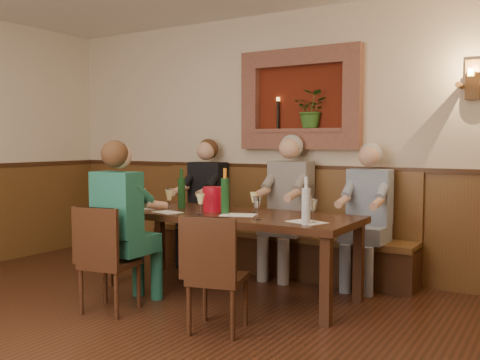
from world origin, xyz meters
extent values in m
cube|color=beige|center=(0.00, 3.00, 1.40)|extent=(6.00, 0.04, 2.80)
cube|color=brown|center=(0.00, 2.98, 0.55)|extent=(6.00, 0.04, 1.10)
cube|color=#381E0F|center=(0.00, 2.98, 1.12)|extent=(6.02, 0.06, 0.05)
cube|color=#5A1A0C|center=(0.20, 2.98, 1.85)|extent=(1.00, 0.02, 0.70)
cube|color=brown|center=(0.20, 2.94, 2.29)|extent=(1.36, 0.12, 0.18)
cube|color=brown|center=(0.20, 2.94, 1.41)|extent=(1.36, 0.12, 0.18)
cube|color=brown|center=(-0.39, 2.94, 1.85)|extent=(0.18, 0.12, 0.70)
cube|color=brown|center=(0.79, 2.94, 1.85)|extent=(0.18, 0.12, 0.70)
cube|color=brown|center=(0.20, 2.94, 1.52)|extent=(1.00, 0.14, 0.04)
imported|color=#305F20|center=(0.35, 2.94, 1.74)|extent=(0.35, 0.30, 0.39)
cylinder|color=black|center=(-0.05, 2.94, 1.69)|extent=(0.03, 0.03, 0.30)
cylinder|color=#FFBF59|center=(-0.05, 2.94, 1.86)|extent=(0.04, 0.04, 0.04)
cube|color=brown|center=(1.90, 2.95, 1.95)|extent=(0.12, 0.08, 0.35)
cylinder|color=brown|center=(1.80, 2.88, 1.90)|extent=(0.05, 0.18, 0.05)
cylinder|color=#FFBF59|center=(1.90, 2.82, 2.00)|extent=(0.06, 0.06, 0.06)
cube|color=black|center=(0.00, 1.85, 0.72)|extent=(2.40, 0.90, 0.06)
cube|color=black|center=(-1.12, 1.48, 0.34)|extent=(0.08, 0.08, 0.69)
cube|color=black|center=(1.12, 1.48, 0.34)|extent=(0.08, 0.08, 0.69)
cube|color=black|center=(-1.12, 2.22, 0.34)|extent=(0.08, 0.08, 0.69)
cube|color=black|center=(1.12, 2.22, 0.34)|extent=(0.08, 0.08, 0.69)
cube|color=#381E0F|center=(0.00, 2.76, 0.20)|extent=(3.00, 0.40, 0.40)
cube|color=brown|center=(0.00, 2.76, 0.42)|extent=(3.00, 0.45, 0.06)
cube|color=brown|center=(0.00, 2.95, 0.78)|extent=(3.00, 0.06, 0.66)
cube|color=black|center=(-0.54, 0.89, 0.19)|extent=(0.43, 0.43, 0.37)
cube|color=black|center=(-0.54, 0.89, 0.39)|extent=(0.45, 0.45, 0.05)
cube|color=black|center=(-0.51, 0.72, 0.65)|extent=(0.39, 0.11, 0.46)
cube|color=black|center=(0.47, 0.97, 0.18)|extent=(0.45, 0.45, 0.37)
cube|color=black|center=(0.47, 0.97, 0.39)|extent=(0.47, 0.47, 0.05)
cube|color=black|center=(0.52, 0.81, 0.64)|extent=(0.38, 0.13, 0.46)
cube|color=black|center=(-0.87, 2.61, 0.23)|extent=(0.42, 0.44, 0.45)
cube|color=black|center=(-0.87, 2.78, 0.89)|extent=(0.42, 0.22, 0.55)
sphere|color=#D8A384|center=(-0.87, 2.74, 1.30)|extent=(0.21, 0.21, 0.21)
sphere|color=#4C2D19|center=(-0.87, 2.79, 1.32)|extent=(0.23, 0.23, 0.23)
cube|color=#534E4C|center=(0.19, 2.60, 0.23)|extent=(0.44, 0.46, 0.45)
cube|color=#534E4C|center=(0.19, 2.78, 0.91)|extent=(0.44, 0.23, 0.58)
sphere|color=#D8A384|center=(0.19, 2.74, 1.33)|extent=(0.22, 0.22, 0.22)
sphere|color=#B2B2B2|center=(0.19, 2.79, 1.35)|extent=(0.24, 0.24, 0.24)
cube|color=navy|center=(1.03, 2.62, 0.23)|extent=(0.41, 0.42, 0.45)
cube|color=navy|center=(1.03, 2.78, 0.87)|extent=(0.41, 0.21, 0.53)
sphere|color=#D8A384|center=(1.03, 2.74, 1.26)|extent=(0.20, 0.20, 0.20)
sphere|color=#B2B2B2|center=(1.03, 2.79, 1.28)|extent=(0.22, 0.22, 0.22)
cube|color=#1A505B|center=(-0.54, 1.15, 0.23)|extent=(0.41, 0.43, 0.45)
cube|color=#1A505B|center=(-0.54, 0.98, 0.88)|extent=(0.41, 0.22, 0.54)
sphere|color=#D8A384|center=(-0.54, 1.02, 1.28)|extent=(0.21, 0.21, 0.21)
sphere|color=#4C2D19|center=(-0.54, 0.97, 1.30)|extent=(0.23, 0.23, 0.23)
cylinder|color=#B80B1C|center=(-0.16, 1.86, 0.86)|extent=(0.26, 0.26, 0.23)
cylinder|color=#19471E|center=(0.02, 1.77, 0.91)|extent=(0.09, 0.09, 0.32)
cylinder|color=orange|center=(0.02, 1.77, 1.12)|extent=(0.04, 0.04, 0.09)
cylinder|color=#19471E|center=(-0.57, 1.90, 0.90)|extent=(0.09, 0.09, 0.30)
cylinder|color=#19471E|center=(-0.57, 1.90, 1.09)|extent=(0.04, 0.04, 0.09)
cylinder|color=silver|center=(0.91, 1.56, 0.89)|extent=(0.09, 0.09, 0.29)
cylinder|color=silver|center=(0.91, 1.56, 1.08)|extent=(0.04, 0.04, 0.09)
cube|color=white|center=(-0.85, 1.72, 0.75)|extent=(0.27, 0.21, 0.00)
cube|color=white|center=(0.17, 1.76, 0.75)|extent=(0.36, 0.31, 0.00)
cube|color=white|center=(0.87, 1.68, 0.75)|extent=(0.35, 0.30, 0.00)
cube|color=white|center=(-0.48, 1.57, 0.75)|extent=(0.29, 0.24, 0.00)
camera|label=1|loc=(2.63, -2.25, 1.40)|focal=40.00mm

